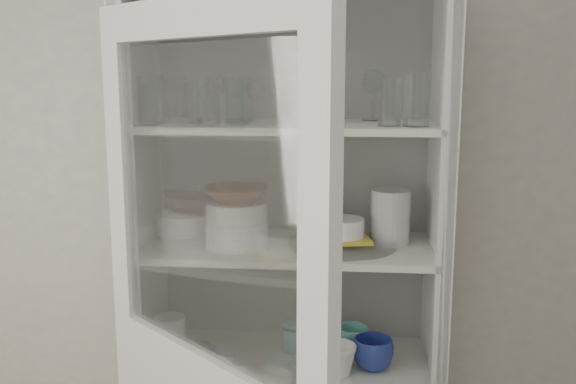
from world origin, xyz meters
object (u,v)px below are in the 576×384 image
Objects in this scene: mug_blue at (373,354)px; mug_white at (339,360)px; grey_bowl_stack at (390,217)px; plate_stack_front at (237,233)px; plate_stack_back at (185,222)px; mug_teal at (353,340)px; measuring_cups at (196,352)px; goblet_0 at (243,97)px; teal_jar at (294,337)px; terracotta_bowl at (236,194)px; yellow_trivet at (343,238)px; pantry_cabinet at (290,327)px; goblet_1 at (216,95)px; white_canister at (171,334)px; goblet_2 at (327,98)px; cream_bowl at (237,211)px; glass_platter at (343,243)px; white_ramekin at (343,228)px.

mug_white is (-0.11, -0.05, -0.00)m from mug_blue.
plate_stack_front is at bearing -171.31° from grey_bowl_stack.
plate_stack_back is 1.57× the size of mug_blue.
plate_stack_front is 1.92× the size of mug_teal.
mug_teal is 0.54m from measuring_cups.
goblet_0 is 0.85m from teal_jar.
terracotta_bowl is at bearing 180.00° from plate_stack_front.
goblet_0 is 0.57m from yellow_trivet.
mug_teal is (-0.07, 0.10, -0.00)m from mug_blue.
pantry_cabinet is at bearing 156.03° from yellow_trivet.
measuring_cups is (-0.15, -0.13, -0.86)m from goblet_0.
goblet_1 is at bearing -171.60° from mug_blue.
mug_teal is at bearing -8.44° from plate_stack_back.
mug_blue is (-0.05, -0.10, -0.44)m from grey_bowl_stack.
mug_white is at bearing -13.48° from plate_stack_front.
plate_stack_back is 1.65× the size of white_canister.
mug_white is at bearing -12.12° from white_canister.
measuring_cups is (-0.43, -0.11, -0.86)m from goblet_2.
glass_platter is (0.34, 0.03, -0.10)m from cream_bowl.
measuring_cups is at bearing -163.66° from teal_jar.
measuring_cups is (-0.65, -0.08, -0.47)m from grey_bowl_stack.
mug_white is at bearing -74.67° from goblet_2.
teal_jar is (0.02, -0.01, -0.03)m from pantry_cabinet.
grey_bowl_stack is at bearing 88.24° from mug_blue.
white_ramekin is (0.34, 0.03, -0.05)m from cream_bowl.
mug_blue is at bearing -16.11° from goblet_1.
plate_stack_front is at bearing -158.44° from goblet_2.
yellow_trivet is 0.64m from measuring_cups.
white_canister is (-0.63, -0.03, 0.01)m from mug_teal.
pantry_cabinet reaches higher than cream_bowl.
white_canister reaches higher than mug_teal.
goblet_0 is at bearing 18.80° from white_canister.
glass_platter is 0.40m from teal_jar.
glass_platter is 0.63m from measuring_cups.
goblet_0 reaches higher than teal_jar.
white_ramekin is at bearing -22.18° from teal_jar.
yellow_trivet is 0.39m from mug_blue.
goblet_1 is at bearing 177.67° from goblet_2.
white_canister is (-0.16, -0.08, -0.82)m from goblet_1.
white_ramekin reaches higher than plate_stack_front.
goblet_0 is 1.21× the size of white_canister.
goblet_2 is 0.77× the size of cream_bowl.
white_ramekin reaches higher than glass_platter.
mug_blue is at bearing -2.44° from measuring_cups.
white_canister is (-0.70, 0.07, 0.01)m from mug_blue.
measuring_cups is at bearing 164.38° from mug_teal.
measuring_cups is (-0.31, -0.11, -0.06)m from pantry_cabinet.
glass_platter is at bearing 4.65° from cream_bowl.
plate_stack_back is 1.96× the size of measuring_cups.
plate_stack_front is at bearing -175.35° from glass_platter.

